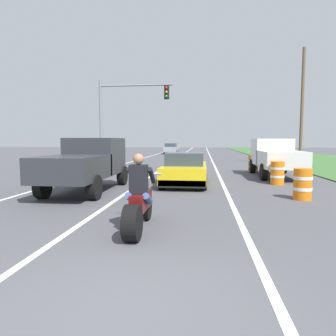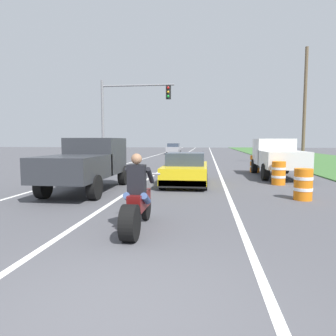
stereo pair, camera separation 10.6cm
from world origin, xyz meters
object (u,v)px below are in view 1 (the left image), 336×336
object	(u,v)px
pickup_truck_left_lane_dark_grey	(87,162)
construction_barrel_far	(253,164)
construction_barrel_nearest	(303,184)
construction_barrel_mid	(277,173)
sports_car_yellow	(185,170)
distant_car_far_ahead	(171,148)
pickup_truck_right_shoulder_white	(275,155)
traffic_light_mast_near	(123,109)
motorcycle_with_rider	(139,203)

from	to	relation	value
pickup_truck_left_lane_dark_grey	construction_barrel_far	size ratio (longest dim) A/B	4.80
construction_barrel_nearest	construction_barrel_mid	size ratio (longest dim) A/B	1.00
sports_car_yellow	distant_car_far_ahead	bearing A→B (deg)	97.17
construction_barrel_mid	distant_car_far_ahead	world-z (taller)	distant_car_far_ahead
sports_car_yellow	pickup_truck_right_shoulder_white	world-z (taller)	pickup_truck_right_shoulder_white
traffic_light_mast_near	motorcycle_with_rider	bearing A→B (deg)	-73.94
motorcycle_with_rider	construction_barrel_far	xyz separation A→B (m)	(4.28, 12.43, -0.09)
traffic_light_mast_near	construction_barrel_mid	bearing A→B (deg)	-39.56
construction_barrel_far	pickup_truck_left_lane_dark_grey	bearing A→B (deg)	-133.41
construction_barrel_mid	motorcycle_with_rider	bearing A→B (deg)	-121.48
pickup_truck_left_lane_dark_grey	construction_barrel_mid	size ratio (longest dim) A/B	4.80
traffic_light_mast_near	pickup_truck_right_shoulder_white	bearing A→B (deg)	-24.20
sports_car_yellow	motorcycle_with_rider	bearing A→B (deg)	-94.38
pickup_truck_left_lane_dark_grey	pickup_truck_right_shoulder_white	bearing A→B (deg)	34.65
traffic_light_mast_near	construction_barrel_far	distance (m)	9.36
motorcycle_with_rider	construction_barrel_mid	bearing A→B (deg)	58.52
traffic_light_mast_near	distant_car_far_ahead	bearing A→B (deg)	87.54
construction_barrel_mid	pickup_truck_left_lane_dark_grey	bearing A→B (deg)	-161.10
pickup_truck_right_shoulder_white	construction_barrel_mid	distance (m)	3.11
motorcycle_with_rider	pickup_truck_right_shoulder_white	xyz separation A→B (m)	(5.05, 10.30, 0.51)
pickup_truck_right_shoulder_white	construction_barrel_mid	xyz separation A→B (m)	(-0.57, -2.99, -0.60)
construction_barrel_far	pickup_truck_right_shoulder_white	bearing A→B (deg)	-70.06
motorcycle_with_rider	pickup_truck_right_shoulder_white	distance (m)	11.49
construction_barrel_nearest	distant_car_far_ahead	bearing A→B (deg)	103.16
pickup_truck_right_shoulder_white	construction_barrel_far	size ratio (longest dim) A/B	4.80
sports_car_yellow	construction_barrel_far	distance (m)	6.60
construction_barrel_nearest	pickup_truck_left_lane_dark_grey	bearing A→B (deg)	173.78
traffic_light_mast_near	construction_barrel_nearest	world-z (taller)	traffic_light_mast_near
pickup_truck_right_shoulder_white	construction_barrel_far	world-z (taller)	pickup_truck_right_shoulder_white
sports_car_yellow	construction_barrel_far	xyz separation A→B (m)	(3.74, 5.43, -0.13)
pickup_truck_right_shoulder_white	construction_barrel_mid	world-z (taller)	pickup_truck_right_shoulder_white
sports_car_yellow	pickup_truck_left_lane_dark_grey	distance (m)	4.19
construction_barrel_nearest	sports_car_yellow	bearing A→B (deg)	142.16
pickup_truck_left_lane_dark_grey	distant_car_far_ahead	size ratio (longest dim) A/B	1.20
construction_barrel_mid	construction_barrel_far	world-z (taller)	same
distant_car_far_ahead	construction_barrel_mid	bearing A→B (deg)	-75.37
pickup_truck_left_lane_dark_grey	pickup_truck_right_shoulder_white	xyz separation A→B (m)	(8.03, 5.55, 0.00)
sports_car_yellow	pickup_truck_left_lane_dark_grey	world-z (taller)	pickup_truck_left_lane_dark_grey
motorcycle_with_rider	construction_barrel_nearest	world-z (taller)	motorcycle_with_rider
construction_barrel_mid	sports_car_yellow	bearing A→B (deg)	-175.44
sports_car_yellow	distant_car_far_ahead	world-z (taller)	distant_car_far_ahead
traffic_light_mast_near	construction_barrel_far	xyz separation A→B (m)	(8.44, -2.02, -3.52)
sports_car_yellow	construction_barrel_far	size ratio (longest dim) A/B	4.30
construction_barrel_nearest	distant_car_far_ahead	distance (m)	33.66
pickup_truck_right_shoulder_white	pickup_truck_left_lane_dark_grey	bearing A→B (deg)	-145.35
motorcycle_with_rider	construction_barrel_nearest	bearing A→B (deg)	41.51
pickup_truck_right_shoulder_white	construction_barrel_mid	size ratio (longest dim) A/B	4.80
construction_barrel_nearest	traffic_light_mast_near	bearing A→B (deg)	129.39
pickup_truck_left_lane_dark_grey	pickup_truck_right_shoulder_white	distance (m)	9.76
construction_barrel_far	construction_barrel_mid	bearing A→B (deg)	-87.80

